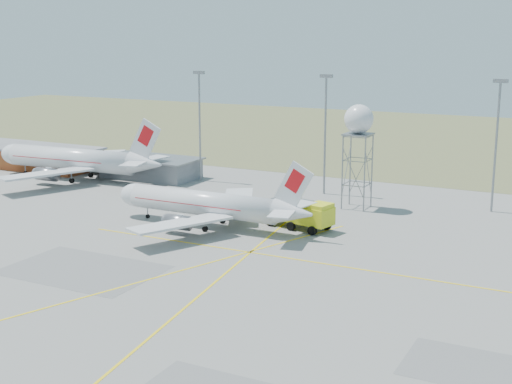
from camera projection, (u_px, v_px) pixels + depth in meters
The scene contains 12 objects.
ground at pixel (148, 354), 61.71m from camera, with size 400.00×400.00×0.00m, color gray.
grass_strip at pixel (467, 141), 183.37m from camera, with size 400.00×120.00×0.03m, color #5C6C3B.
building_orange at pixel (27, 156), 148.46m from camera, with size 33.00×12.00×4.30m.
building_grey at pixel (151, 168), 136.90m from camera, with size 19.00×10.00×3.90m.
mast_a at pixel (200, 117), 132.01m from camera, with size 2.20×0.50×20.50m.
mast_b at pixel (325, 124), 120.89m from camera, with size 2.20×0.50×20.50m.
mast_c at pixel (497, 135), 108.44m from camera, with size 2.20×0.50×20.50m.
airliner_main at pixel (206, 204), 101.74m from camera, with size 31.44×30.62×10.71m.
airliner_far at pixel (74, 160), 134.58m from camera, with size 36.68×35.60×12.47m.
radar_tower at pixel (358, 151), 111.39m from camera, with size 4.55×4.55×16.47m.
fire_truck at pixel (300, 215), 101.11m from camera, with size 10.80×5.93×4.12m.
baggage_tug at pixel (47, 168), 143.32m from camera, with size 2.32×1.88×1.76m.
Camera 1 is at (34.40, -46.64, 27.07)m, focal length 50.00 mm.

